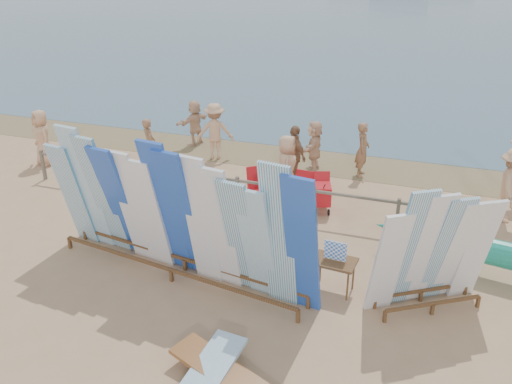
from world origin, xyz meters
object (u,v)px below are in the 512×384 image
at_px(beachgoer_1, 149,144).
at_px(beachgoer_0, 42,138).
at_px(beach_chair_right, 260,192).
at_px(main_surfboard_rack, 175,217).
at_px(beach_chair_left, 302,195).
at_px(beachgoer_7, 363,150).
at_px(beachgoer_5, 314,146).
at_px(beachgoer_extra_0, 511,185).
at_px(beachgoer_3, 215,131).
at_px(beachgoer_6, 287,167).
at_px(beachgoer_11, 195,123).
at_px(beachgoer_4, 294,155).
at_px(vendor_table, 334,274).
at_px(stroller, 322,197).
at_px(side_surfboard_rack, 434,254).

relative_size(beachgoer_1, beachgoer_0, 0.89).
bearing_deg(beach_chair_right, main_surfboard_rack, -136.38).
relative_size(beach_chair_left, beachgoer_7, 0.53).
distance_m(beachgoer_5, beachgoer_extra_0, 5.50).
relative_size(beachgoer_3, beachgoer_6, 1.04).
relative_size(beachgoer_5, beachgoer_11, 1.02).
bearing_deg(main_surfboard_rack, beachgoer_11, 121.59).
bearing_deg(beachgoer_1, beachgoer_7, -116.80).
height_order(beachgoer_5, beachgoer_6, beachgoer_6).
xyz_separation_m(beachgoer_7, beachgoer_6, (-1.68, -2.13, 0.05)).
xyz_separation_m(main_surfboard_rack, beachgoer_1, (-3.50, 5.15, -0.57)).
xyz_separation_m(beachgoer_4, beachgoer_11, (-4.09, 2.16, -0.08)).
distance_m(vendor_table, beachgoer_4, 5.38).
bearing_deg(beachgoer_extra_0, stroller, 104.00).
bearing_deg(beach_chair_right, side_surfboard_rack, -77.36).
height_order(beachgoer_4, beachgoer_6, beachgoer_6).
bearing_deg(beachgoer_extra_0, vendor_table, 143.84).
bearing_deg(beachgoer_1, beachgoer_3, -87.65).
relative_size(main_surfboard_rack, beachgoer_5, 3.88).
xyz_separation_m(beach_chair_left, beachgoer_1, (-5.03, 1.02, 0.52)).
bearing_deg(beachgoer_5, beachgoer_1, -75.13).
height_order(beach_chair_right, beachgoer_0, beachgoer_0).
bearing_deg(beachgoer_11, main_surfboard_rack, 42.07).
height_order(beachgoer_extra_0, beachgoer_6, beachgoer_extra_0).
bearing_deg(beach_chair_right, beachgoer_6, 6.00).
height_order(beachgoer_extra_0, beachgoer_11, beachgoer_extra_0).
bearing_deg(main_surfboard_rack, vendor_table, 18.71).
bearing_deg(beachgoer_0, beachgoer_5, 47.72).
distance_m(beachgoer_4, beachgoer_11, 4.62).
height_order(beachgoer_3, beachgoer_11, beachgoer_3).
xyz_separation_m(vendor_table, beachgoer_1, (-6.61, 4.63, 0.41)).
relative_size(beachgoer_5, beachgoer_0, 0.90).
relative_size(vendor_table, stroller, 1.13).
height_order(stroller, beachgoer_7, beachgoer_7).
distance_m(vendor_table, beachgoer_0, 10.58).
xyz_separation_m(side_surfboard_rack, beachgoer_1, (-8.37, 4.63, -0.39)).
bearing_deg(beach_chair_left, beachgoer_11, 150.35).
distance_m(stroller, beachgoer_11, 6.39).
bearing_deg(beachgoer_7, beachgoer_5, 92.77).
distance_m(main_surfboard_rack, beach_chair_right, 4.09).
bearing_deg(beachgoer_11, stroller, 74.77).
bearing_deg(vendor_table, beach_chair_left, 118.78).
bearing_deg(beachgoer_0, beach_chair_left, 31.04).
height_order(beach_chair_left, beach_chair_right, beach_chair_right).
distance_m(stroller, beachgoer_1, 5.75).
relative_size(beach_chair_left, beachgoer_1, 0.56).
height_order(beach_chair_right, beachgoer_1, beachgoer_1).
bearing_deg(beachgoer_4, vendor_table, 154.14).
bearing_deg(main_surfboard_rack, beachgoer_1, 133.36).
bearing_deg(beachgoer_4, side_surfboard_rack, 169.05).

